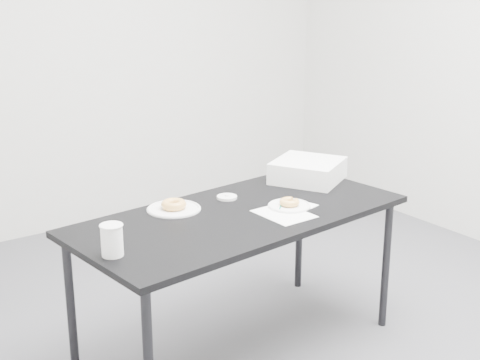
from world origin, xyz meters
TOP-DOWN VIEW (x-y plane):
  - floor at (0.00, 0.00)m, footprint 4.00×4.00m
  - wall_back at (0.00, 2.00)m, footprint 4.00×0.02m
  - table at (-0.18, -0.09)m, footprint 1.63×0.89m
  - scorecard at (-0.03, -0.22)m, footprint 0.21×0.26m
  - logo_patch at (0.05, -0.13)m, footprint 0.04×0.04m
  - pen at (0.03, -0.14)m, footprint 0.09×0.09m
  - napkin at (0.10, -0.18)m, footprint 0.17×0.17m
  - plate_near at (0.06, -0.16)m, footprint 0.20×0.20m
  - donut_near at (0.06, -0.16)m, footprint 0.11×0.11m
  - plate_far at (-0.41, 0.12)m, footprint 0.25×0.25m
  - donut_far at (-0.41, 0.12)m, footprint 0.14×0.14m
  - coffee_cup at (-0.87, -0.21)m, footprint 0.09×0.09m
  - cup_lid at (-0.11, 0.11)m, footprint 0.10×0.10m
  - bakery_box at (0.41, 0.11)m, footprint 0.45×0.45m

SIDE VIEW (x-z plane):
  - floor at x=0.00m, z-range 0.00..0.00m
  - table at x=-0.18m, z-range 0.30..1.02m
  - scorecard at x=-0.03m, z-range 0.71..0.72m
  - napkin at x=0.10m, z-range 0.71..0.72m
  - logo_patch at x=0.05m, z-range 0.72..0.72m
  - plate_far at x=-0.41m, z-range 0.71..0.72m
  - plate_near at x=0.06m, z-range 0.72..0.72m
  - pen at x=0.03m, z-range 0.72..0.72m
  - cup_lid at x=-0.11m, z-range 0.71..0.73m
  - donut_near at x=0.06m, z-range 0.72..0.75m
  - donut_far at x=-0.41m, z-range 0.72..0.76m
  - bakery_box at x=0.41m, z-range 0.71..0.82m
  - coffee_cup at x=-0.87m, z-range 0.71..0.84m
  - wall_back at x=0.00m, z-range 0.00..2.70m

